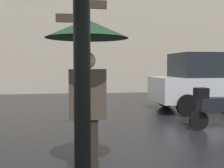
% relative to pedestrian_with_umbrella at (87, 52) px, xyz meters
% --- Properties ---
extents(pedestrian_with_umbrella, '(1.10, 1.10, 2.14)m').
position_rel_pedestrian_with_umbrella_xyz_m(pedestrian_with_umbrella, '(0.00, 0.00, 0.00)').
color(pedestrian_with_umbrella, '#2A241E').
rests_on(pedestrian_with_umbrella, ground).
extents(parked_scooter, '(1.38, 0.32, 1.23)m').
position_rel_pedestrian_with_umbrella_xyz_m(parked_scooter, '(3.19, 2.43, -1.16)').
color(parked_scooter, black).
rests_on(parked_scooter, ground).
extents(parked_car_left, '(4.04, 2.08, 1.96)m').
position_rel_pedestrian_with_umbrella_xyz_m(parked_car_left, '(4.51, 5.13, -0.72)').
color(parked_car_left, silver).
rests_on(parked_car_left, ground).
extents(street_signpost, '(1.08, 0.08, 3.08)m').
position_rel_pedestrian_with_umbrella_xyz_m(street_signpost, '(0.00, 2.27, 0.15)').
color(street_signpost, black).
rests_on(street_signpost, ground).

